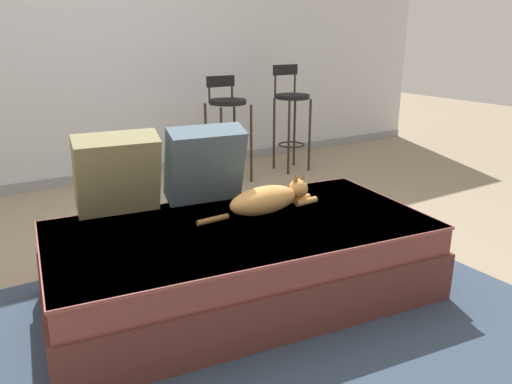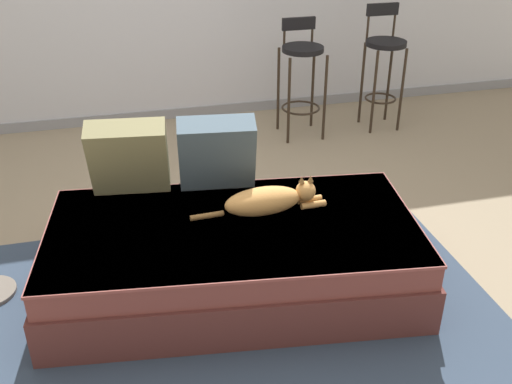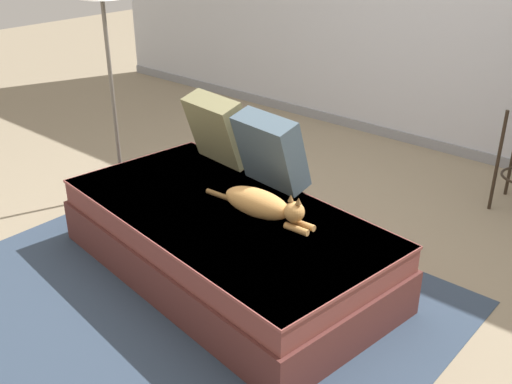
{
  "view_description": "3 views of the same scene",
  "coord_description": "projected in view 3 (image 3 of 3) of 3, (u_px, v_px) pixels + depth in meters",
  "views": [
    {
      "loc": [
        -1.21,
        -2.46,
        1.35
      ],
      "look_at": [
        0.15,
        -0.3,
        0.53
      ],
      "focal_mm": 35.0,
      "sensor_mm": 36.0,
      "label": 1
    },
    {
      "loc": [
        -0.53,
        -3.0,
        2.07
      ],
      "look_at": [
        0.15,
        -0.3,
        0.53
      ],
      "focal_mm": 42.0,
      "sensor_mm": 36.0,
      "label": 2
    },
    {
      "loc": [
        2.06,
        -2.51,
        1.95
      ],
      "look_at": [
        0.15,
        -0.3,
        0.53
      ],
      "focal_mm": 42.0,
      "sensor_mm": 36.0,
      "label": 3
    }
  ],
  "objects": [
    {
      "name": "ground_plane",
      "position": [
        269.0,
        245.0,
        3.77
      ],
      "size": [
        16.0,
        16.0,
        0.0
      ],
      "primitive_type": "plane",
      "color": "gray",
      "rests_on": "ground"
    },
    {
      "name": "wall_baseboard_trim",
      "position": [
        429.0,
        143.0,
        5.25
      ],
      "size": [
        8.0,
        0.02,
        0.09
      ],
      "primitive_type": "cube",
      "color": "gray",
      "rests_on": "ground"
    },
    {
      "name": "area_rug",
      "position": [
        188.0,
        294.0,
        3.3
      ],
      "size": [
        2.66,
        2.11,
        0.01
      ],
      "primitive_type": "cube",
      "color": "#334256",
      "rests_on": "ground"
    },
    {
      "name": "couch",
      "position": [
        225.0,
        241.0,
        3.41
      ],
      "size": [
        2.07,
        1.25,
        0.41
      ],
      "color": "brown",
      "rests_on": "ground"
    },
    {
      "name": "throw_pillow_corner",
      "position": [
        219.0,
        130.0,
        3.83
      ],
      "size": [
        0.46,
        0.33,
        0.46
      ],
      "color": "#847F56",
      "rests_on": "couch"
    },
    {
      "name": "throw_pillow_middle",
      "position": [
        271.0,
        151.0,
        3.5
      ],
      "size": [
        0.46,
        0.32,
        0.45
      ],
      "color": "#4C6070",
      "rests_on": "couch"
    },
    {
      "name": "cat",
      "position": [
        262.0,
        204.0,
        3.22
      ],
      "size": [
        0.74,
        0.19,
        0.19
      ],
      "color": "tan",
      "rests_on": "couch"
    },
    {
      "name": "floor_lamp",
      "position": [
        103.0,
        3.0,
        3.86
      ],
      "size": [
        0.32,
        0.32,
        1.62
      ],
      "color": "slate",
      "rests_on": "ground"
    }
  ]
}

